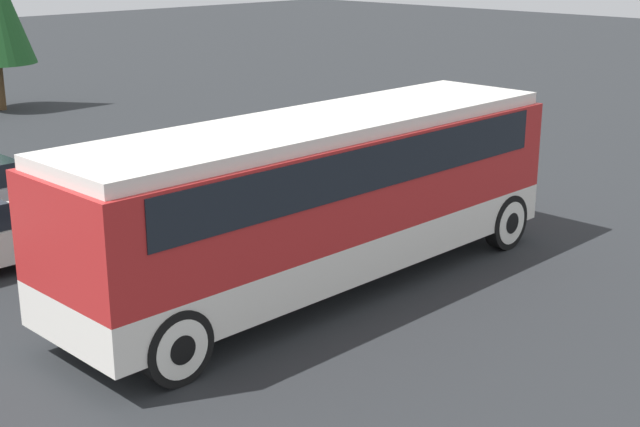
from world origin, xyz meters
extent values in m
plane|color=#26282B|center=(0.00, 0.00, 0.00)|extent=(120.00, 120.00, 0.00)
cube|color=silver|center=(0.00, 0.00, 0.83)|extent=(10.04, 2.49, 0.71)
cube|color=red|center=(0.00, 0.00, 2.01)|extent=(10.04, 2.49, 1.66)
cube|color=black|center=(0.00, 0.00, 2.42)|extent=(8.84, 2.53, 0.75)
cube|color=silver|center=(0.00, 0.00, 2.95)|extent=(9.84, 2.29, 0.22)
cube|color=red|center=(4.87, 0.00, 1.78)|extent=(0.36, 2.39, 1.90)
cylinder|color=black|center=(4.13, -1.14, 0.56)|extent=(1.11, 0.28, 1.11)
cylinder|color=silver|center=(4.13, -1.14, 0.56)|extent=(0.87, 0.30, 0.87)
cylinder|color=black|center=(4.13, -1.14, 0.56)|extent=(0.42, 0.32, 0.42)
cylinder|color=black|center=(4.13, 1.14, 0.56)|extent=(1.11, 0.28, 1.11)
cylinder|color=silver|center=(4.13, 1.14, 0.56)|extent=(0.87, 0.30, 0.87)
cylinder|color=black|center=(4.13, 1.14, 0.56)|extent=(0.42, 0.32, 0.42)
cylinder|color=black|center=(-3.96, -1.14, 0.56)|extent=(1.11, 0.28, 1.11)
cylinder|color=silver|center=(-3.96, -1.14, 0.56)|extent=(0.87, 0.30, 0.87)
cylinder|color=black|center=(-3.96, -1.14, 0.56)|extent=(0.42, 0.32, 0.42)
cylinder|color=black|center=(-3.96, 1.14, 0.56)|extent=(1.11, 0.28, 1.11)
cylinder|color=silver|center=(-3.96, 1.14, 0.56)|extent=(0.87, 0.30, 0.87)
cylinder|color=black|center=(-3.96, 1.14, 0.56)|extent=(0.42, 0.32, 0.42)
cylinder|color=black|center=(-2.64, 4.43, 0.32)|extent=(0.64, 0.22, 0.64)
cylinder|color=black|center=(-2.64, 4.43, 0.32)|extent=(0.24, 0.26, 0.24)
cylinder|color=black|center=(-2.64, 6.14, 0.32)|extent=(0.64, 0.22, 0.64)
cylinder|color=black|center=(-2.64, 6.14, 0.32)|extent=(0.24, 0.26, 0.24)
cylinder|color=black|center=(-1.19, 7.02, 0.35)|extent=(0.71, 0.22, 0.71)
cylinder|color=black|center=(-1.19, 7.02, 0.35)|extent=(0.27, 0.26, 0.27)
cylinder|color=black|center=(-1.19, 8.72, 0.35)|extent=(0.71, 0.22, 0.71)
cylinder|color=black|center=(-1.19, 8.72, 0.35)|extent=(0.27, 0.26, 0.27)
cylinder|color=brown|center=(4.28, 20.69, 0.85)|extent=(0.28, 0.28, 1.70)
camera|label=1|loc=(-10.52, -10.44, 5.90)|focal=50.00mm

